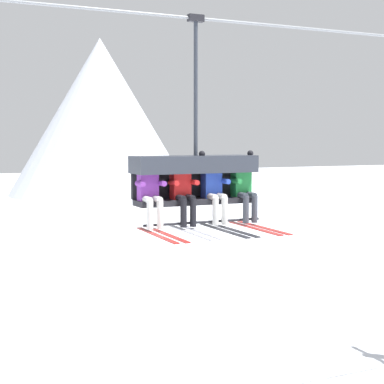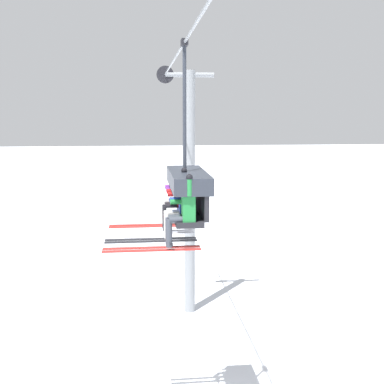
# 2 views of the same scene
# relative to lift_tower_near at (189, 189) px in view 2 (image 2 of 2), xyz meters

# --- Properties ---
(lift_tower_near) EXTENTS (0.36, 1.88, 8.41)m
(lift_tower_near) POSITION_rel_lift_tower_near_xyz_m (0.00, 0.00, 0.00)
(lift_tower_near) COLOR gray
(lift_tower_near) RESTS_ON ground_plane
(lift_cable) EXTENTS (18.81, 0.05, 0.05)m
(lift_cable) POSITION_rel_lift_tower_near_xyz_m (8.40, -0.78, 3.76)
(lift_cable) COLOR gray
(chairlift_chair) EXTENTS (2.22, 0.74, 3.56)m
(chairlift_chair) POSITION_rel_lift_tower_near_xyz_m (7.01, -0.71, 1.14)
(chairlift_chair) COLOR #232328
(skier_purple) EXTENTS (0.46, 1.70, 1.23)m
(skier_purple) POSITION_rel_lift_tower_near_xyz_m (6.11, -0.93, 0.82)
(skier_purple) COLOR purple
(skier_red) EXTENTS (0.46, 1.70, 1.23)m
(skier_red) POSITION_rel_lift_tower_near_xyz_m (6.71, -0.93, 0.82)
(skier_red) COLOR red
(skier_blue) EXTENTS (0.48, 1.70, 1.34)m
(skier_blue) POSITION_rel_lift_tower_near_xyz_m (7.31, -0.92, 0.84)
(skier_blue) COLOR #2847B7
(skier_green) EXTENTS (0.48, 1.70, 1.34)m
(skier_green) POSITION_rel_lift_tower_near_xyz_m (7.91, -0.92, 0.84)
(skier_green) COLOR #23843D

